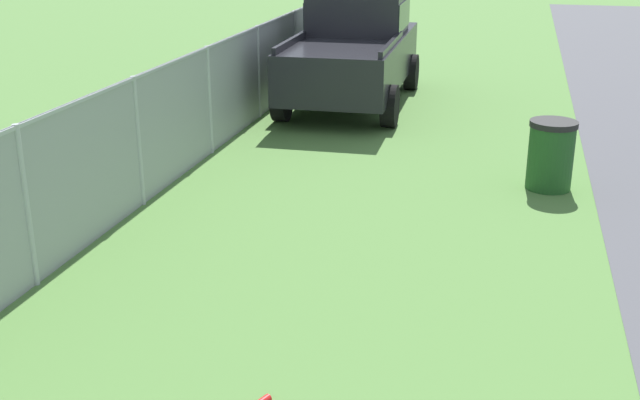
# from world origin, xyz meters

# --- Properties ---
(pickup_truck) EXTENTS (5.04, 2.33, 2.09)m
(pickup_truck) POSITION_xyz_m (15.80, 1.92, 1.10)
(pickup_truck) COLOR black
(pickup_truck) RESTS_ON ground
(trash_bin) EXTENTS (0.65, 0.65, 0.96)m
(trash_bin) POSITION_xyz_m (11.18, -1.80, 0.48)
(trash_bin) COLOR #1E4C1E
(trash_bin) RESTS_ON ground
(fence_section) EXTENTS (17.32, 0.07, 1.70)m
(fence_section) POSITION_xyz_m (10.46, 3.37, 0.92)
(fence_section) COLOR #9EA3A8
(fence_section) RESTS_ON ground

